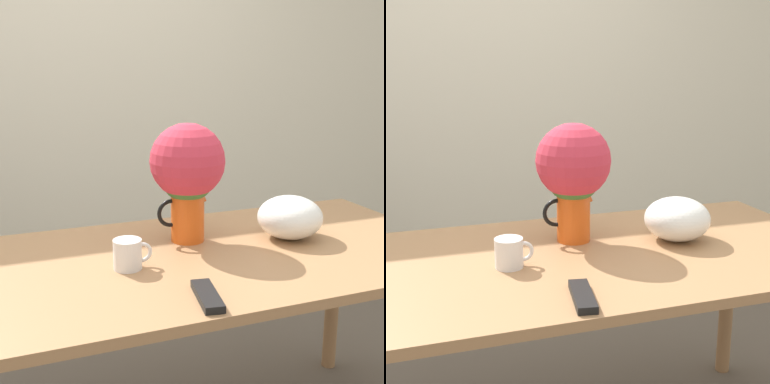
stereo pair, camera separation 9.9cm
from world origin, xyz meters
TOP-DOWN VIEW (x-y plane):
  - wall_back at (0.00, 1.77)m, footprint 8.00×0.05m
  - table at (0.19, -0.07)m, footprint 1.60×0.83m
  - flower_vase at (0.16, 0.07)m, footprint 0.25×0.25m
  - coffee_mug at (-0.09, -0.10)m, footprint 0.12×0.08m
  - white_bowl at (0.49, -0.03)m, footprint 0.22×0.22m
  - remote_control at (0.04, -0.37)m, footprint 0.08×0.18m

SIDE VIEW (x-z plane):
  - table at x=0.19m, z-range 0.29..1.05m
  - remote_control at x=0.04m, z-range 0.77..0.79m
  - coffee_mug at x=-0.09m, z-range 0.77..0.85m
  - white_bowl at x=0.49m, z-range 0.77..0.91m
  - flower_vase at x=0.16m, z-range 0.81..1.20m
  - wall_back at x=0.00m, z-range 0.00..2.60m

